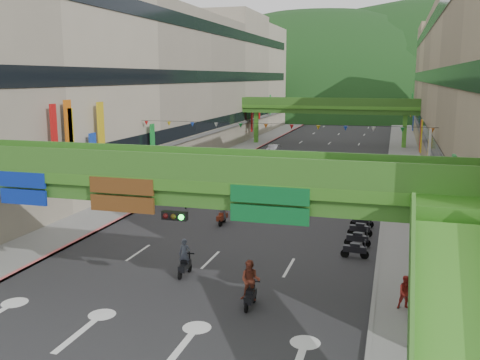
{
  "coord_description": "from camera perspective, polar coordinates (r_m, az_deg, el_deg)",
  "views": [
    {
      "loc": [
        9.6,
        -15.16,
        10.19
      ],
      "look_at": [
        0.0,
        18.0,
        3.5
      ],
      "focal_mm": 40.0,
      "sensor_mm": 36.0,
      "label": 1
    }
  ],
  "objects": [
    {
      "name": "bunting_string",
      "position": [
        46.36,
        4.15,
        5.7
      ],
      "size": [
        26.0,
        0.36,
        0.47
      ],
      "color": "black",
      "rests_on": "ground"
    },
    {
      "name": "car_silver",
      "position": [
        71.51,
        3.58,
        3.27
      ],
      "size": [
        1.41,
        3.86,
        1.26
      ],
      "primitive_type": "imported",
      "rotation": [
        0.0,
        0.0,
        -0.02
      ],
      "color": "#999AA1",
      "rests_on": "ground"
    },
    {
      "name": "hill_right",
      "position": [
        196.03,
        20.81,
        7.28
      ],
      "size": [
        208.0,
        176.0,
        128.0
      ],
      "primitive_type": "ellipsoid",
      "color": "#1C4419",
      "rests_on": "ground"
    },
    {
      "name": "sidewalk_left",
      "position": [
        69.08,
        -1.38,
        2.55
      ],
      "size": [
        4.0,
        140.0,
        0.15
      ],
      "primitive_type": "cube",
      "color": "gray",
      "rests_on": "ground"
    },
    {
      "name": "building_row_left",
      "position": [
        71.13,
        -7.62,
        10.29
      ],
      "size": [
        12.8,
        95.0,
        19.0
      ],
      "color": "#9E937F",
      "rests_on": "ground"
    },
    {
      "name": "road_slab",
      "position": [
        66.64,
        7.68,
        2.08
      ],
      "size": [
        18.0,
        140.0,
        0.02
      ],
      "primitive_type": "cube",
      "color": "#28282B",
      "rests_on": "ground"
    },
    {
      "name": "pedestrian_dark",
      "position": [
        40.1,
        17.92,
        -2.93
      ],
      "size": [
        1.15,
        1.0,
        1.86
      ],
      "primitive_type": "imported",
      "rotation": [
        0.0,
        0.0,
        -0.61
      ],
      "color": "black",
      "rests_on": "ground"
    },
    {
      "name": "curb_right",
      "position": [
        65.94,
        15.53,
        1.76
      ],
      "size": [
        0.2,
        140.0,
        0.18
      ],
      "primitive_type": "cube",
      "color": "gray",
      "rests_on": "ground"
    },
    {
      "name": "overpass_far",
      "position": [
        80.87,
        9.38,
        7.43
      ],
      "size": [
        28.0,
        2.2,
        7.1
      ],
      "color": "#4C9E2D",
      "rests_on": "ground"
    },
    {
      "name": "pedestrian_red",
      "position": [
        25.02,
        17.28,
        -11.71
      ],
      "size": [
        0.85,
        0.73,
        1.51
      ],
      "primitive_type": "imported",
      "rotation": [
        0.0,
        0.0,
        0.23
      ],
      "color": "#A72620",
      "rests_on": "ground"
    },
    {
      "name": "parked_scooter_row",
      "position": [
        34.48,
        12.57,
        -5.59
      ],
      "size": [
        1.6,
        7.15,
        1.08
      ],
      "color": "black",
      "rests_on": "ground"
    },
    {
      "name": "hill_left",
      "position": [
        177.17,
        8.21,
        7.56
      ],
      "size": [
        168.0,
        140.0,
        112.0
      ],
      "primitive_type": "ellipsoid",
      "color": "#1C4419",
      "rests_on": "ground"
    },
    {
      "name": "curb_left",
      "position": [
        68.54,
        0.13,
        2.49
      ],
      "size": [
        0.2,
        140.0,
        0.18
      ],
      "primitive_type": "cube",
      "color": "#CC5959",
      "rests_on": "ground"
    },
    {
      "name": "overpass_near",
      "position": [
        22.84,
        -6.57,
        -1.71
      ],
      "size": [
        28.0,
        12.27,
        7.1
      ],
      "color": "#4C9E2D",
      "rests_on": "ground"
    },
    {
      "name": "sidewalk_right",
      "position": [
        65.95,
        17.18,
        1.65
      ],
      "size": [
        4.0,
        140.0,
        0.15
      ],
      "primitive_type": "cube",
      "color": "gray",
      "rests_on": "ground"
    },
    {
      "name": "scooter_rider_left",
      "position": [
        49.65,
        -3.58,
        0.34
      ],
      "size": [
        1.06,
        1.6,
        2.09
      ],
      "color": "gray",
      "rests_on": "ground"
    },
    {
      "name": "scooter_rider_far",
      "position": [
        37.36,
        -1.92,
        -3.38
      ],
      "size": [
        0.78,
        1.6,
        1.88
      ],
      "color": "maroon",
      "rests_on": "ground"
    },
    {
      "name": "pedestrian_blue",
      "position": [
        55.95,
        16.12,
        0.9
      ],
      "size": [
        0.92,
        0.81,
        1.66
      ],
      "primitive_type": "imported",
      "rotation": [
        0.0,
        0.0,
        2.64
      ],
      "color": "#374C5D",
      "rests_on": "ground"
    },
    {
      "name": "scooter_rider_near",
      "position": [
        28.08,
        -5.92,
        -8.38
      ],
      "size": [
        0.64,
        1.6,
        1.99
      ],
      "color": "black",
      "rests_on": "ground"
    },
    {
      "name": "car_yellow",
      "position": [
        63.09,
        6.95,
        2.24
      ],
      "size": [
        2.06,
        4.27,
        1.4
      ],
      "primitive_type": "imported",
      "rotation": [
        0.0,
        0.0,
        -0.1
      ],
      "color": "#CEAB03",
      "rests_on": "ground"
    },
    {
      "name": "scooter_rider_mid",
      "position": [
        24.22,
        1.12,
        -10.95
      ],
      "size": [
        0.95,
        1.6,
        2.21
      ],
      "color": "black",
      "rests_on": "ground"
    }
  ]
}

